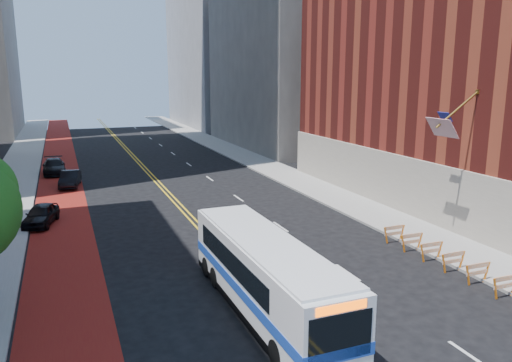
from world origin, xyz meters
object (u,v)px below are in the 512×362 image
object	(u,v)px
car_a	(41,215)
car_b	(70,179)
transit_bus	(265,274)
car_c	(54,167)

from	to	relation	value
car_a	car_b	size ratio (longest dim) A/B	0.95
transit_bus	car_b	world-z (taller)	transit_bus
car_a	car_c	world-z (taller)	car_c
transit_bus	car_b	xyz separation A→B (m)	(-6.75, 27.43, -0.94)
transit_bus	car_b	bearing A→B (deg)	103.35
car_a	car_c	xyz separation A→B (m)	(0.71, 17.66, 0.06)
transit_bus	car_a	distance (m)	18.55
car_b	car_c	size ratio (longest dim) A/B	0.83
transit_bus	car_b	distance (m)	28.26
car_b	car_a	bearing A→B (deg)	-91.82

